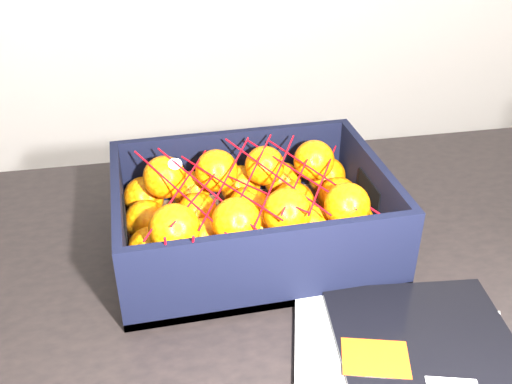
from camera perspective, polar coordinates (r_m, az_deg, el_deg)
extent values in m
cube|color=black|center=(0.83, 7.07, -9.70)|extent=(1.23, 0.84, 0.04)
cylinder|color=black|center=(1.35, -23.08, -14.65)|extent=(0.06, 0.06, 0.71)
cylinder|color=black|center=(1.53, 21.85, -8.14)|extent=(0.06, 0.06, 0.71)
cube|color=#B4B3B0|center=(0.71, 14.60, -17.19)|extent=(0.32, 0.35, 0.01)
cube|color=#B4B3B0|center=(0.70, 12.81, -17.31)|extent=(0.28, 0.33, 0.01)
cube|color=black|center=(0.71, 17.12, -15.94)|extent=(0.24, 0.30, 0.01)
cube|color=#DE3C0B|center=(0.70, 11.47, -15.43)|extent=(0.09, 0.07, 0.00)
cube|color=#8A5B40|center=(0.88, -0.42, -4.78)|extent=(0.38, 0.29, 0.01)
cube|color=black|center=(0.96, -2.15, 2.62)|extent=(0.38, 0.01, 0.12)
cube|color=black|center=(0.74, 1.81, -7.54)|extent=(0.38, 0.01, 0.12)
cube|color=black|center=(0.83, -12.96, -3.26)|extent=(0.01, 0.26, 0.12)
cube|color=black|center=(0.89, 11.18, -0.35)|extent=(0.01, 0.26, 0.12)
sphere|color=orange|center=(0.76, -9.81, -8.25)|extent=(0.07, 0.07, 0.07)
sphere|color=orange|center=(0.81, -10.24, -5.42)|extent=(0.06, 0.06, 0.06)
sphere|color=orange|center=(0.87, -10.58, -2.74)|extent=(0.06, 0.06, 0.06)
sphere|color=orange|center=(0.92, -10.78, -0.46)|extent=(0.06, 0.06, 0.06)
sphere|color=orange|center=(0.76, -4.22, -7.67)|extent=(0.06, 0.06, 0.06)
sphere|color=orange|center=(0.82, -4.95, -4.55)|extent=(0.06, 0.06, 0.06)
sphere|color=orange|center=(0.87, -5.70, -2.03)|extent=(0.06, 0.06, 0.06)
sphere|color=orange|center=(0.93, -6.31, 0.17)|extent=(0.06, 0.06, 0.06)
sphere|color=orange|center=(0.78, 1.33, -6.59)|extent=(0.06, 0.06, 0.06)
sphere|color=orange|center=(0.83, 0.03, -3.91)|extent=(0.06, 0.06, 0.06)
sphere|color=orange|center=(0.88, -0.70, -1.50)|extent=(0.06, 0.06, 0.06)
sphere|color=orange|center=(0.94, -1.54, 0.64)|extent=(0.06, 0.06, 0.06)
sphere|color=orange|center=(0.80, 6.46, -5.84)|extent=(0.06, 0.06, 0.06)
sphere|color=orange|center=(0.84, 5.13, -3.40)|extent=(0.07, 0.07, 0.07)
sphere|color=orange|center=(0.89, 3.60, -1.15)|extent=(0.07, 0.07, 0.07)
sphere|color=orange|center=(0.95, 2.60, 1.11)|extent=(0.06, 0.06, 0.06)
sphere|color=orange|center=(0.82, 10.99, -5.12)|extent=(0.06, 0.06, 0.06)
sphere|color=orange|center=(0.86, 9.42, -2.88)|extent=(0.06, 0.06, 0.06)
sphere|color=orange|center=(0.92, 7.94, -0.46)|extent=(0.06, 0.06, 0.06)
sphere|color=orange|center=(0.97, 6.84, 1.58)|extent=(0.06, 0.06, 0.06)
sphere|color=orange|center=(0.76, -7.90, -3.58)|extent=(0.07, 0.07, 0.07)
sphere|color=orange|center=(0.87, -8.85, 1.44)|extent=(0.06, 0.06, 0.06)
sphere|color=orange|center=(0.76, -1.91, -2.91)|extent=(0.06, 0.06, 0.06)
sphere|color=orange|center=(0.88, -3.85, 2.07)|extent=(0.06, 0.06, 0.06)
sphere|color=orange|center=(0.78, 3.00, -1.99)|extent=(0.07, 0.07, 0.07)
sphere|color=orange|center=(0.89, 0.83, 2.56)|extent=(0.06, 0.06, 0.06)
sphere|color=orange|center=(0.81, 8.81, -1.28)|extent=(0.06, 0.06, 0.06)
sphere|color=orange|center=(0.91, 5.63, 3.06)|extent=(0.06, 0.06, 0.06)
cylinder|color=#B40611|center=(0.80, -7.57, 0.20)|extent=(0.11, 0.20, 0.03)
cylinder|color=#B40611|center=(0.80, -5.13, 0.62)|extent=(0.11, 0.20, 0.03)
cylinder|color=#B40611|center=(0.81, -2.73, 0.61)|extent=(0.11, 0.20, 0.00)
cylinder|color=#B40611|center=(0.81, -0.31, 0.45)|extent=(0.11, 0.20, 0.03)
cylinder|color=#B40611|center=(0.83, 1.80, 1.72)|extent=(0.11, 0.20, 0.03)
cylinder|color=#B40611|center=(0.84, 4.07, 1.91)|extent=(0.11, 0.20, 0.02)
cylinder|color=#B40611|center=(0.85, 6.31, 1.63)|extent=(0.11, 0.20, 0.03)
cylinder|color=#B40611|center=(0.80, -7.56, 0.07)|extent=(0.11, 0.20, 0.01)
cylinder|color=#B40611|center=(0.81, -5.16, 0.36)|extent=(0.11, 0.20, 0.03)
cylinder|color=#B40611|center=(0.82, -2.92, 1.23)|extent=(0.11, 0.20, 0.02)
cylinder|color=#B40611|center=(0.82, -0.51, 1.51)|extent=(0.11, 0.20, 0.03)
cylinder|color=#B40611|center=(0.82, 1.96, 1.52)|extent=(0.11, 0.20, 0.02)
cylinder|color=#B40611|center=(0.83, 4.23, 1.53)|extent=(0.11, 0.20, 0.01)
cylinder|color=#B40611|center=(0.84, 6.55, 1.46)|extent=(0.11, 0.20, 0.02)
cylinder|color=#B40611|center=(0.71, -8.64, -6.43)|extent=(0.00, 0.03, 0.09)
cylinder|color=#B40611|center=(0.71, -6.23, -6.14)|extent=(0.01, 0.04, 0.08)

